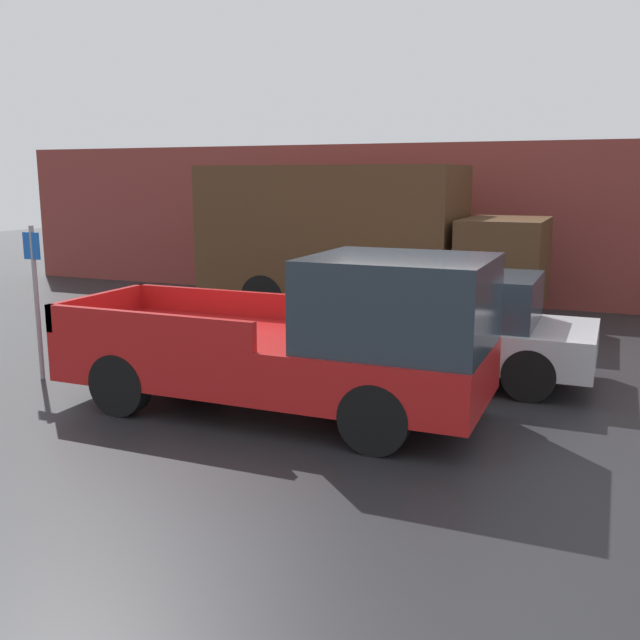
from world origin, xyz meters
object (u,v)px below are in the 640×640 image
(car, at_px, (449,324))
(parking_sign, at_px, (36,294))
(delivery_truck, at_px, (357,237))
(pickup_truck, at_px, (310,341))

(car, bearing_deg, parking_sign, -155.44)
(delivery_truck, relative_size, parking_sign, 3.11)
(pickup_truck, relative_size, parking_sign, 2.38)
(delivery_truck, bearing_deg, pickup_truck, -75.32)
(pickup_truck, height_order, parking_sign, parking_sign)
(pickup_truck, bearing_deg, parking_sign, -180.00)
(car, height_order, delivery_truck, delivery_truck)
(pickup_truck, bearing_deg, car, 64.83)
(pickup_truck, relative_size, car, 1.27)
(car, relative_size, delivery_truck, 0.60)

